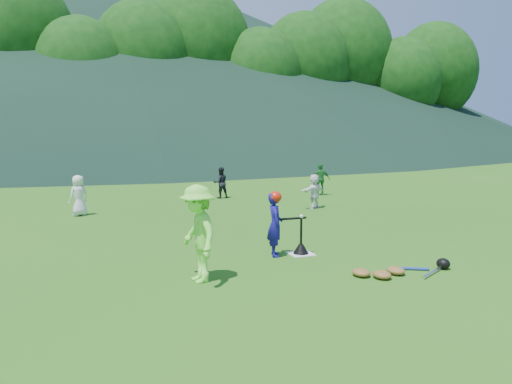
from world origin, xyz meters
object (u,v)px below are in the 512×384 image
at_px(adult_coach, 198,234).
at_px(fielder_c, 321,179).
at_px(fielder_a, 79,196).
at_px(equipment_pile, 396,271).
at_px(fielder_d, 314,191).
at_px(batter_child, 275,224).
at_px(batting_tee, 301,248).
at_px(home_plate, 301,254).
at_px(fielder_b, 221,183).

relative_size(adult_coach, fielder_c, 1.34).
xyz_separation_m(fielder_a, equipment_pile, (4.84, -7.66, -0.49)).
relative_size(fielder_d, equipment_pile, 0.58).
distance_m(batter_child, batting_tee, 0.70).
distance_m(home_plate, fielder_c, 8.54).
distance_m(fielder_a, fielder_b, 5.02).
bearing_deg(fielder_d, adult_coach, 23.13).
height_order(fielder_a, equipment_pile, fielder_a).
bearing_deg(home_plate, batter_child, 171.92).
distance_m(fielder_d, equipment_pile, 6.82).
height_order(fielder_b, fielder_c, fielder_c).
xyz_separation_m(adult_coach, fielder_d, (4.94, 5.81, -0.25)).
height_order(batter_child, fielder_a, batter_child).
distance_m(home_plate, fielder_d, 5.56).
height_order(home_plate, fielder_a, fielder_a).
bearing_deg(fielder_b, fielder_d, 120.79).
height_order(home_plate, fielder_d, fielder_d).
height_order(fielder_a, fielder_d, fielder_a).
distance_m(fielder_d, batting_tee, 5.55).
distance_m(home_plate, fielder_b, 7.96).
bearing_deg(fielder_c, home_plate, 75.40).
bearing_deg(fielder_a, home_plate, 91.90).
distance_m(fielder_a, batting_tee, 7.12).
bearing_deg(fielder_b, fielder_a, 20.92).
bearing_deg(batting_tee, fielder_a, 123.53).
relative_size(batter_child, fielder_d, 1.16).
relative_size(fielder_b, fielder_c, 0.93).
relative_size(fielder_c, fielder_d, 1.11).
height_order(adult_coach, fielder_d, adult_coach).
bearing_deg(batter_child, fielder_c, -19.74).
bearing_deg(batter_child, equipment_pile, -128.45).
xyz_separation_m(fielder_c, equipment_pile, (-3.33, -9.13, -0.51)).
bearing_deg(adult_coach, fielder_d, 133.40).
relative_size(fielder_b, equipment_pile, 0.59).
bearing_deg(batting_tee, home_plate, 0.00).
height_order(fielder_b, fielder_d, fielder_b).
xyz_separation_m(home_plate, batting_tee, (0.00, 0.00, 0.12)).
xyz_separation_m(batter_child, fielder_a, (-3.41, 5.85, -0.04)).
height_order(adult_coach, fielder_b, adult_coach).
bearing_deg(fielder_c, fielder_d, 74.17).
height_order(home_plate, adult_coach, adult_coach).
distance_m(fielder_a, fielder_d, 6.72).
bearing_deg(batting_tee, equipment_pile, -62.15).
xyz_separation_m(adult_coach, equipment_pile, (3.16, -0.76, -0.70)).
bearing_deg(home_plate, fielder_b, 85.01).
bearing_deg(fielder_c, fielder_b, 7.01).
bearing_deg(fielder_d, equipment_pile, 48.30).
relative_size(batting_tee, equipment_pile, 0.38).
relative_size(fielder_c, batting_tee, 1.69).
bearing_deg(fielder_c, batter_child, 72.26).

